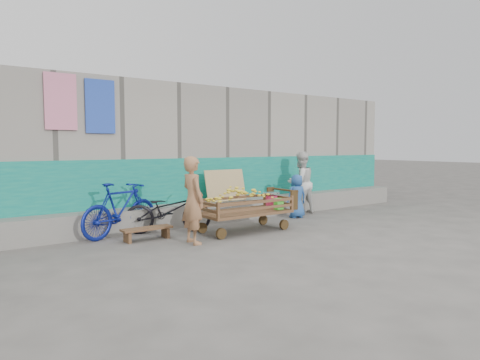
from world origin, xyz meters
TOP-DOWN VIEW (x-y plane):
  - ground at (0.00, 0.00)m, footprint 80.00×80.00m
  - building_wall at (-0.00, 4.05)m, footprint 12.00×3.50m
  - banana_cart at (-0.06, 1.10)m, footprint 1.97×0.90m
  - bench at (-1.88, 1.48)m, footprint 0.90×0.27m
  - vendor_man at (-1.35, 0.78)m, footprint 0.37×0.55m
  - woman at (2.39, 2.03)m, footprint 0.78×0.63m
  - child at (1.92, 1.67)m, footprint 0.54×0.41m
  - bicycle_dark at (-1.28, 1.85)m, footprint 1.74×1.18m
  - bicycle_blue at (-2.14, 2.05)m, footprint 1.73×0.97m

SIDE VIEW (x-z plane):
  - ground at x=0.00m, z-range 0.00..0.00m
  - bench at x=-1.88m, z-range 0.05..0.28m
  - bicycle_dark at x=-1.28m, z-range 0.00..0.86m
  - bicycle_blue at x=-2.14m, z-range 0.00..1.00m
  - child at x=1.92m, z-range 0.00..1.01m
  - banana_cart at x=-0.06m, z-range 0.15..0.99m
  - vendor_man at x=-1.35m, z-range 0.00..1.49m
  - woman at x=2.39m, z-range 0.00..1.53m
  - building_wall at x=0.00m, z-range -0.03..2.97m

